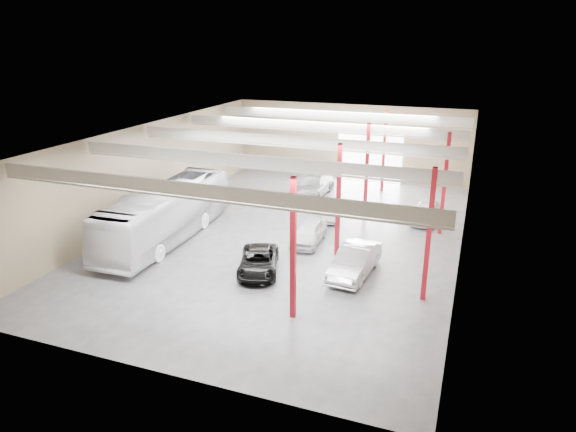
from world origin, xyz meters
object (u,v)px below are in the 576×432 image
Objects in this scene: car_row_c at (313,186)px; car_right_near at (355,261)px; car_row_a at (309,233)px; car_row_b at (331,210)px; black_sedan at (258,262)px; coach_bus at (167,213)px; car_right_far at (426,212)px.

car_row_c is 1.15× the size of car_right_near.
car_row_a reaches higher than car_row_b.
car_row_b is at bearing 64.12° from black_sedan.
car_row_c is at bearing 104.31° from car_row_b.
black_sedan is 10.48m from car_row_b.
car_right_near is at bearing -7.14° from coach_bus.
car_right_near is 10.98m from car_right_far.
car_right_far is at bearing 37.94° from black_sedan.
black_sedan is 1.10× the size of car_row_a.
car_row_a is 5.35m from car_right_near.
coach_bus is 3.10× the size of car_row_a.
car_row_b is 0.69× the size of car_row_c.
car_row_a is 1.05× the size of car_row_b.
coach_bus is 2.82× the size of black_sedan.
car_row_c is (-3.04, 5.20, 0.18)m from car_row_b.
car_row_c is at bearing 62.56° from coach_bus.
car_row_b is (1.32, 10.40, 0.02)m from black_sedan.
coach_bus reaches higher than car_right_far.
car_row_a is at bearing -106.12° from car_row_b.
car_row_c is (-3.03, 10.40, 0.13)m from car_row_a.
coach_bus is at bearing 142.65° from black_sedan.
car_row_a reaches higher than black_sedan.
car_right_near reaches higher than black_sedan.
car_right_far is at bearing 80.21° from car_right_near.
coach_bus is 8.25m from black_sedan.
car_row_b is (0.01, 5.20, -0.06)m from car_row_a.
car_right_far is at bearing 28.68° from coach_bus.
car_right_far is (8.05, 12.21, 0.10)m from black_sedan.
coach_bus is at bearing -155.31° from car_row_b.
car_right_near reaches higher than car_row_b.
black_sedan is at bearing -158.19° from car_right_near.
car_row_b is 6.03m from car_row_c.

